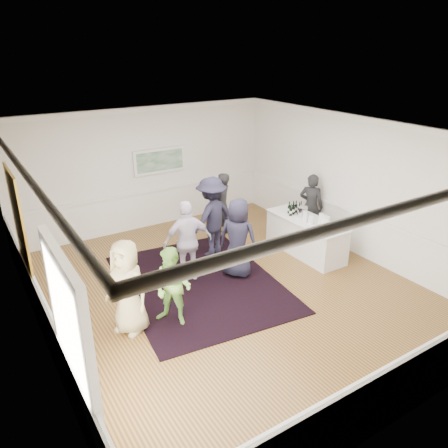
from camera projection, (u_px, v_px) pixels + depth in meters
floor at (228, 290)px, 8.89m from camera, size 8.00×8.00×0.00m
ceiling at (228, 132)px, 7.65m from camera, size 7.00×8.00×0.02m
wall_left at (32, 263)px, 6.54m from camera, size 0.02×8.00×3.20m
wall_right at (356, 187)px, 10.00m from camera, size 0.02×8.00×3.20m
wall_back at (145, 169)px, 11.39m from camera, size 7.00×0.02×3.20m
wall_front at (412, 322)px, 5.15m from camera, size 7.00×0.02×3.20m
wainscoting at (228, 268)px, 8.69m from camera, size 7.00×8.00×1.00m
mirror at (19, 222)px, 7.50m from camera, size 0.05×1.25×1.85m
doorway at (71, 339)px, 5.16m from camera, size 0.10×1.78×2.56m
landscape_painting at (160, 161)px, 11.48m from camera, size 1.44×0.06×0.66m
area_rug at (199, 283)px, 9.12m from camera, size 3.45×4.28×0.02m
serving_table at (306, 236)px, 10.30m from camera, size 0.81×2.11×0.85m
bartender at (311, 206)px, 11.00m from camera, size 0.67×0.73×1.68m
guest_tan at (127, 287)px, 7.33m from camera, size 0.88×0.99×1.71m
guest_green at (173, 287)px, 7.58m from camera, size 0.87×0.90×1.46m
guest_lilac at (188, 241)px, 8.95m from camera, size 1.09×0.60×1.76m
guest_dark_a at (212, 217)px, 10.02m from camera, size 1.37×1.01×1.90m
guest_dark_b at (222, 205)px, 11.10m from camera, size 0.72×0.64×1.67m
guest_navy at (238, 238)px, 9.16m from camera, size 0.94×1.00×1.72m
wine_bottles at (295, 207)px, 10.43m from camera, size 0.41×0.24×0.31m
juice_pitchers at (318, 219)px, 9.85m from camera, size 0.37×0.60×0.24m
ice_bucket at (302, 212)px, 10.26m from camera, size 0.26×0.26×0.24m
nut_bowl at (330, 230)px, 9.45m from camera, size 0.26×0.26×0.08m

